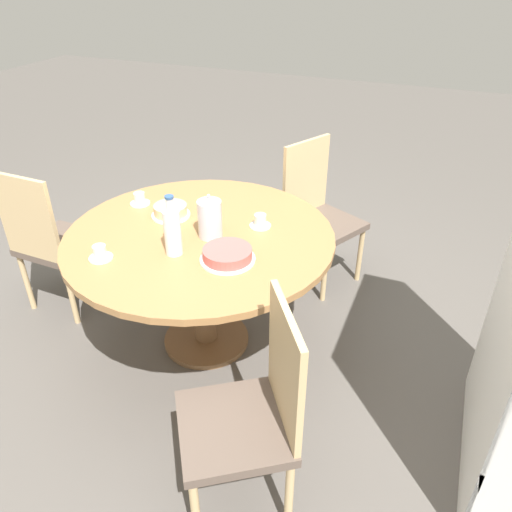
% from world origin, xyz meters
% --- Properties ---
extents(ground_plane, '(14.00, 14.00, 0.00)m').
position_xyz_m(ground_plane, '(0.00, 0.00, 0.00)').
color(ground_plane, '#56514C').
extents(dining_table, '(1.41, 1.41, 0.73)m').
position_xyz_m(dining_table, '(0.00, 0.00, 0.61)').
color(dining_table, brown).
rests_on(dining_table, ground_plane).
extents(chair_a, '(0.56, 0.56, 0.95)m').
position_xyz_m(chair_a, '(-0.93, 0.38, 0.50)').
color(chair_a, tan).
rests_on(chair_a, ground_plane).
extents(chair_b, '(0.43, 0.43, 0.95)m').
position_xyz_m(chair_b, '(0.04, -1.00, 0.50)').
color(chair_b, tan).
rests_on(chair_b, ground_plane).
extents(chair_c, '(0.58, 0.58, 0.95)m').
position_xyz_m(chair_c, '(0.79, 0.62, 0.50)').
color(chair_c, tan).
rests_on(chair_c, ground_plane).
extents(coffee_pot, '(0.12, 0.12, 0.24)m').
position_xyz_m(coffee_pot, '(-0.00, 0.07, 0.84)').
color(coffee_pot, silver).
rests_on(coffee_pot, dining_table).
extents(water_bottle, '(0.08, 0.08, 0.31)m').
position_xyz_m(water_bottle, '(0.22, -0.02, 0.86)').
color(water_bottle, silver).
rests_on(water_bottle, dining_table).
extents(cake_main, '(0.26, 0.26, 0.06)m').
position_xyz_m(cake_main, '(0.18, 0.25, 0.76)').
color(cake_main, white).
rests_on(cake_main, dining_table).
extents(cake_second, '(0.21, 0.21, 0.07)m').
position_xyz_m(cake_second, '(-0.12, -0.24, 0.76)').
color(cake_second, white).
rests_on(cake_second, dining_table).
extents(cup_a, '(0.11, 0.11, 0.07)m').
position_xyz_m(cup_a, '(-0.18, -0.48, 0.76)').
color(cup_a, silver).
rests_on(cup_a, dining_table).
extents(cup_b, '(0.11, 0.11, 0.07)m').
position_xyz_m(cup_b, '(-0.19, 0.26, 0.76)').
color(cup_b, silver).
rests_on(cup_b, dining_table).
extents(cup_c, '(0.11, 0.11, 0.07)m').
position_xyz_m(cup_c, '(0.39, -0.32, 0.76)').
color(cup_c, silver).
rests_on(cup_c, dining_table).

